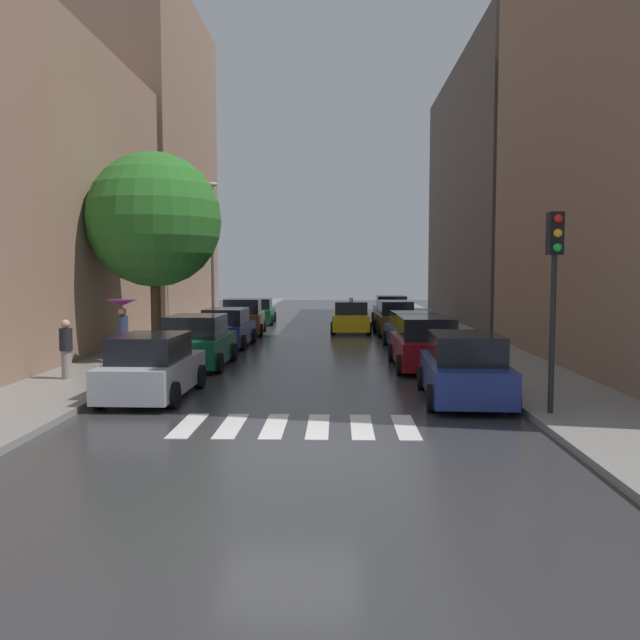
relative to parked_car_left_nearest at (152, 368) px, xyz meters
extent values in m
cube|color=#323234|center=(3.84, 19.12, -0.78)|extent=(28.00, 72.00, 0.04)
cube|color=gray|center=(-2.66, 19.12, -0.69)|extent=(3.00, 72.00, 0.15)
cube|color=gray|center=(10.34, 19.12, -0.69)|extent=(3.00, 72.00, 0.15)
cube|color=silver|center=(1.59, -2.97, -0.75)|extent=(0.45, 2.20, 0.01)
cube|color=silver|center=(2.49, -2.97, -0.75)|extent=(0.45, 2.20, 0.01)
cube|color=silver|center=(3.39, -2.97, -0.75)|extent=(0.45, 2.20, 0.01)
cube|color=silver|center=(4.29, -2.97, -0.75)|extent=(0.45, 2.20, 0.01)
cube|color=silver|center=(5.19, -2.97, -0.75)|extent=(0.45, 2.20, 0.01)
cube|color=silver|center=(6.09, -2.97, -0.75)|extent=(0.45, 2.20, 0.01)
cube|color=#8C6B56|center=(-7.16, 24.53, 8.96)|extent=(6.00, 14.90, 19.45)
cube|color=#564C47|center=(14.84, 25.44, 7.15)|extent=(6.00, 21.52, 15.81)
cube|color=#B2B7BF|center=(0.00, 0.06, -0.19)|extent=(1.84, 4.14, 0.80)
cube|color=black|center=(0.00, -0.15, 0.54)|extent=(1.60, 2.29, 0.65)
cylinder|color=black|center=(-0.85, 1.43, -0.44)|extent=(0.23, 0.64, 0.64)
cylinder|color=black|center=(0.91, 1.39, -0.44)|extent=(0.23, 0.64, 0.64)
cylinder|color=black|center=(-0.91, -1.28, -0.44)|extent=(0.23, 0.64, 0.64)
cylinder|color=black|center=(0.86, -1.32, -0.44)|extent=(0.23, 0.64, 0.64)
cube|color=#0C4C2D|center=(0.00, 5.37, -0.15)|extent=(1.95, 4.13, 0.86)
cube|color=black|center=(0.00, 5.17, 0.63)|extent=(1.71, 2.28, 0.70)
cylinder|color=black|center=(-0.95, 6.74, -0.44)|extent=(0.22, 0.64, 0.64)
cylinder|color=black|center=(0.97, 6.72, -0.44)|extent=(0.22, 0.64, 0.64)
cylinder|color=black|center=(-0.97, 4.02, -0.44)|extent=(0.22, 0.64, 0.64)
cylinder|color=black|center=(0.95, 4.01, -0.44)|extent=(0.22, 0.64, 0.64)
cube|color=navy|center=(-0.02, 11.27, -0.18)|extent=(1.89, 4.32, 0.80)
cube|color=black|center=(-0.02, 11.06, 0.54)|extent=(1.63, 2.39, 0.65)
cylinder|color=black|center=(-0.89, 12.70, -0.44)|extent=(0.23, 0.64, 0.64)
cylinder|color=black|center=(0.91, 12.67, -0.44)|extent=(0.23, 0.64, 0.64)
cylinder|color=black|center=(-0.95, 9.87, -0.44)|extent=(0.23, 0.64, 0.64)
cylinder|color=black|center=(0.86, 9.84, -0.44)|extent=(0.23, 0.64, 0.64)
cube|color=brown|center=(-0.12, 16.72, -0.14)|extent=(2.13, 4.18, 0.90)
cube|color=black|center=(-0.11, 16.51, 0.68)|extent=(1.81, 2.33, 0.73)
cylinder|color=black|center=(-1.15, 18.02, -0.44)|extent=(0.25, 0.65, 0.64)
cylinder|color=black|center=(0.78, 18.11, -0.44)|extent=(0.25, 0.65, 0.64)
cylinder|color=black|center=(-1.02, 15.32, -0.44)|extent=(0.25, 0.65, 0.64)
cylinder|color=black|center=(0.91, 15.41, -0.44)|extent=(0.25, 0.65, 0.64)
cube|color=#0C4C2D|center=(-0.15, 23.19, -0.21)|extent=(1.95, 4.38, 0.75)
cube|color=black|center=(-0.14, 22.97, 0.47)|extent=(1.66, 2.43, 0.61)
cylinder|color=black|center=(-1.10, 24.58, -0.44)|extent=(0.24, 0.65, 0.64)
cylinder|color=black|center=(0.69, 24.64, -0.44)|extent=(0.24, 0.65, 0.64)
cylinder|color=black|center=(-0.99, 21.73, -0.44)|extent=(0.24, 0.65, 0.64)
cylinder|color=black|center=(0.80, 21.80, -0.44)|extent=(0.24, 0.65, 0.64)
cube|color=navy|center=(7.81, -0.12, -0.17)|extent=(2.02, 4.39, 0.83)
cube|color=black|center=(7.80, -0.33, 0.58)|extent=(1.72, 2.44, 0.68)
cylinder|color=black|center=(6.96, 1.34, -0.44)|extent=(0.25, 0.65, 0.64)
cylinder|color=black|center=(8.79, 1.26, -0.44)|extent=(0.25, 0.65, 0.64)
cylinder|color=black|center=(6.83, -1.50, -0.44)|extent=(0.25, 0.65, 0.64)
cylinder|color=black|center=(8.66, -1.58, -0.44)|extent=(0.25, 0.65, 0.64)
cube|color=maroon|center=(7.54, 5.26, -0.16)|extent=(1.92, 4.54, 0.85)
cube|color=black|center=(7.54, 5.03, 0.61)|extent=(1.68, 2.50, 0.69)
cylinder|color=black|center=(6.58, 6.75, -0.44)|extent=(0.22, 0.64, 0.64)
cylinder|color=black|center=(8.47, 6.76, -0.44)|extent=(0.22, 0.64, 0.64)
cylinder|color=black|center=(6.60, 3.76, -0.44)|extent=(0.22, 0.64, 0.64)
cylinder|color=black|center=(8.49, 3.77, -0.44)|extent=(0.22, 0.64, 0.64)
cube|color=navy|center=(7.73, 10.61, -0.21)|extent=(2.06, 4.20, 0.75)
cube|color=black|center=(7.74, 10.40, 0.47)|extent=(1.74, 2.34, 0.61)
cylinder|color=black|center=(6.74, 11.92, -0.44)|extent=(0.25, 0.65, 0.64)
cylinder|color=black|center=(8.60, 12.01, -0.44)|extent=(0.25, 0.65, 0.64)
cylinder|color=black|center=(6.87, 9.21, -0.44)|extent=(0.25, 0.65, 0.64)
cylinder|color=black|center=(8.73, 9.30, -0.44)|extent=(0.25, 0.65, 0.64)
cube|color=brown|center=(7.54, 16.73, -0.16)|extent=(1.87, 4.38, 0.84)
cube|color=black|center=(7.55, 16.51, 0.60)|extent=(1.61, 2.42, 0.69)
cylinder|color=black|center=(6.62, 18.13, -0.44)|extent=(0.24, 0.65, 0.64)
cylinder|color=black|center=(8.37, 18.18, -0.44)|extent=(0.24, 0.65, 0.64)
cylinder|color=black|center=(6.70, 15.28, -0.44)|extent=(0.24, 0.65, 0.64)
cylinder|color=black|center=(8.46, 15.33, -0.44)|extent=(0.24, 0.65, 0.64)
cube|color=#474C51|center=(7.82, 22.95, -0.16)|extent=(1.94, 4.48, 0.86)
cube|color=black|center=(7.82, 22.73, 0.62)|extent=(1.69, 2.47, 0.70)
cylinder|color=black|center=(6.88, 24.43, -0.44)|extent=(0.22, 0.64, 0.64)
cylinder|color=black|center=(8.79, 24.42, -0.44)|extent=(0.22, 0.64, 0.64)
cylinder|color=black|center=(6.86, 21.49, -0.44)|extent=(0.22, 0.64, 0.64)
cylinder|color=black|center=(8.77, 21.47, -0.44)|extent=(0.22, 0.64, 0.64)
cube|color=yellow|center=(5.37, 18.03, -0.19)|extent=(1.91, 4.49, 0.80)
cube|color=black|center=(5.36, 17.80, 0.54)|extent=(1.66, 2.48, 0.65)
cube|color=#F2EDCC|center=(5.36, 17.80, 0.96)|extent=(0.21, 0.36, 0.18)
cylinder|color=black|center=(4.46, 19.51, -0.44)|extent=(0.23, 0.64, 0.64)
cylinder|color=black|center=(6.31, 19.48, -0.44)|extent=(0.23, 0.64, 0.64)
cylinder|color=black|center=(4.42, 16.57, -0.44)|extent=(0.23, 0.64, 0.64)
cylinder|color=black|center=(6.27, 16.54, -0.44)|extent=(0.23, 0.64, 0.64)
cylinder|color=gray|center=(-3.01, 1.95, -0.21)|extent=(0.28, 0.28, 0.80)
cylinder|color=black|center=(-3.01, 1.95, 0.51)|extent=(0.36, 0.36, 0.63)
sphere|color=tan|center=(-3.01, 1.95, 0.95)|extent=(0.25, 0.25, 0.25)
cylinder|color=gray|center=(-2.47, 5.21, -0.17)|extent=(0.28, 0.28, 0.88)
cylinder|color=navy|center=(-2.47, 5.21, 0.61)|extent=(0.36, 0.36, 0.69)
sphere|color=tan|center=(-2.47, 5.21, 1.09)|extent=(0.27, 0.27, 0.27)
cone|color=#8C1E8C|center=(-2.47, 5.21, 1.39)|extent=(1.01, 1.01, 0.20)
cylinder|color=#333338|center=(-2.47, 5.21, 1.00)|extent=(0.02, 0.02, 0.78)
cylinder|color=#513823|center=(-1.99, 7.52, 0.81)|extent=(0.36, 0.36, 2.83)
sphere|color=#2B7027|center=(-1.99, 7.52, 4.29)|extent=(4.86, 4.86, 4.86)
cylinder|color=black|center=(9.29, -2.19, 1.09)|extent=(0.12, 0.12, 3.40)
cube|color=black|center=(9.29, -2.19, 3.24)|extent=(0.30, 0.30, 0.90)
sphere|color=red|center=(9.29, -2.37, 3.54)|extent=(0.18, 0.18, 0.18)
sphere|color=#F2A519|center=(9.29, -2.37, 3.24)|extent=(0.18, 0.18, 0.18)
sphere|color=green|center=(9.29, -2.37, 2.94)|extent=(0.18, 0.18, 0.18)
cylinder|color=#595B60|center=(-1.71, 17.10, 3.02)|extent=(0.16, 0.16, 7.25)
ellipsoid|color=beige|center=(-1.71, 17.10, 6.79)|extent=(0.60, 0.28, 0.24)
camera|label=1|loc=(4.70, -16.33, 2.46)|focal=36.91mm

